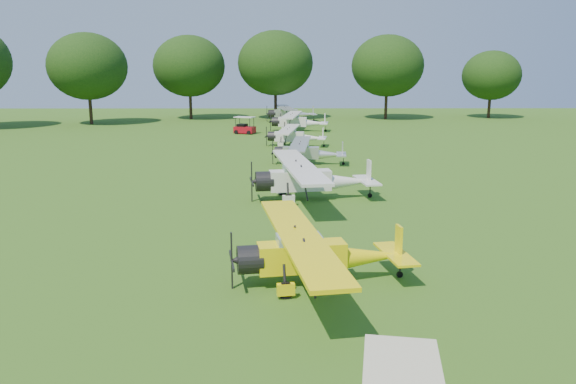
# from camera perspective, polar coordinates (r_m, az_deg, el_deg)

# --- Properties ---
(ground) EXTENTS (160.00, 160.00, 0.00)m
(ground) POSITION_cam_1_polar(r_m,az_deg,el_deg) (28.65, 1.36, -2.36)
(ground) COLOR #2D5816
(ground) RESTS_ON ground
(tree_belt) EXTENTS (137.36, 130.27, 14.52)m
(tree_belt) POSITION_cam_1_polar(r_m,az_deg,el_deg) (28.22, 8.92, 13.74)
(tree_belt) COLOR black
(tree_belt) RESTS_ON ground
(aircraft_2) EXTENTS (6.36, 10.06, 1.98)m
(aircraft_2) POSITION_cam_1_polar(r_m,az_deg,el_deg) (19.42, 2.77, -6.04)
(aircraft_2) COLOR yellow
(aircraft_2) RESTS_ON ground
(aircraft_3) EXTENTS (7.28, 11.55, 2.27)m
(aircraft_3) POSITION_cam_1_polar(r_m,az_deg,el_deg) (31.79, 2.21, 1.56)
(aircraft_3) COLOR silver
(aircraft_3) RESTS_ON ground
(aircraft_4) EXTENTS (5.84, 9.30, 1.83)m
(aircraft_4) POSITION_cam_1_polar(r_m,az_deg,el_deg) (43.80, 1.90, 4.21)
(aircraft_4) COLOR silver
(aircraft_4) RESTS_ON ground
(aircraft_5) EXTENTS (5.93, 9.42, 1.85)m
(aircraft_5) POSITION_cam_1_polar(r_m,az_deg,el_deg) (54.34, 0.60, 5.82)
(aircraft_5) COLOR silver
(aircraft_5) RESTS_ON ground
(aircraft_6) EXTENTS (7.06, 11.22, 2.20)m
(aircraft_6) POSITION_cam_1_polar(r_m,az_deg,el_deg) (67.70, 0.91, 7.29)
(aircraft_6) COLOR silver
(aircraft_6) RESTS_ON ground
(aircraft_7) EXTENTS (7.15, 11.36, 2.23)m
(aircraft_7) POSITION_cam_1_polar(r_m,az_deg,el_deg) (80.50, 0.16, 8.11)
(aircraft_7) COLOR silver
(aircraft_7) RESTS_ON ground
(golf_cart) EXTENTS (2.60, 2.07, 1.95)m
(golf_cart) POSITION_cam_1_polar(r_m,az_deg,el_deg) (65.12, -4.47, 6.49)
(golf_cart) COLOR #9E0B18
(golf_cart) RESTS_ON ground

